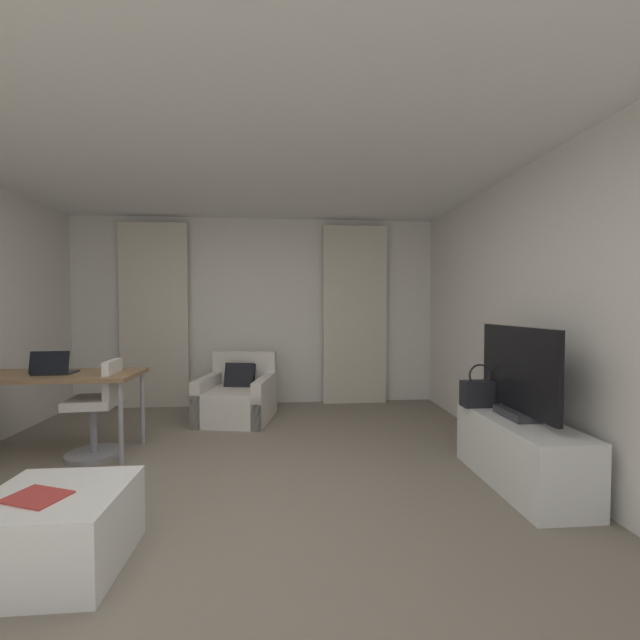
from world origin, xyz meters
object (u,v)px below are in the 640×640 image
object	(u,v)px
laptop	(54,369)
coffee_table	(56,531)
tv_console	(520,452)
armchair	(238,398)
tv_flatscreen	(518,375)
desk_chair	(98,414)
handbag_primary	(479,393)
desk	(54,380)
magazine_open	(37,497)

from	to	relation	value
laptop	coffee_table	size ratio (longest dim) A/B	0.50
tv_console	armchair	bearing A→B (deg)	139.71
coffee_table	tv_flatscreen	xyz separation A→B (m)	(2.98, 0.78, 0.64)
desk_chair	handbag_primary	distance (m)	3.42
armchair	coffee_table	world-z (taller)	armchair
desk	tv_flatscreen	xyz separation A→B (m)	(3.89, -0.89, 0.15)
coffee_table	tv_console	world-z (taller)	tv_console
tv_console	handbag_primary	bearing A→B (deg)	107.43
laptop	tv_console	distance (m)	4.01
armchair	tv_flatscreen	world-z (taller)	tv_flatscreen
desk	desk_chair	distance (m)	0.50
coffee_table	handbag_primary	bearing A→B (deg)	21.70
tv_flatscreen	laptop	bearing A→B (deg)	167.76
tv_flatscreen	armchair	bearing A→B (deg)	140.37
laptop	handbag_primary	xyz separation A→B (m)	(3.75, -0.49, -0.17)
coffee_table	tv_flatscreen	distance (m)	3.15
tv_console	coffee_table	bearing A→B (deg)	-166.15
desk	tv_flatscreen	world-z (taller)	tv_flatscreen
magazine_open	tv_flatscreen	distance (m)	3.18
desk	tv_console	world-z (taller)	desk
tv_console	magazine_open	bearing A→B (deg)	-165.36
armchair	desk	xyz separation A→B (m)	(-1.52, -1.08, 0.44)
handbag_primary	desk_chair	bearing A→B (deg)	171.69
desk	coffee_table	size ratio (longest dim) A/B	2.16
armchair	desk	size ratio (longest dim) A/B	0.68
laptop	armchair	bearing A→B (deg)	36.92
magazine_open	tv_flatscreen	size ratio (longest dim) A/B	0.34
desk	handbag_primary	bearing A→B (deg)	-8.02
magazine_open	laptop	bearing A→B (deg)	116.42
coffee_table	tv_console	xyz separation A→B (m)	(2.98, 0.73, 0.05)
desk_chair	handbag_primary	world-z (taller)	desk_chair
armchair	coffee_table	size ratio (longest dim) A/B	1.48
desk_chair	laptop	distance (m)	0.56
desk_chair	tv_flatscreen	bearing A→B (deg)	-13.61
armchair	tv_console	size ratio (longest dim) A/B	0.85
magazine_open	coffee_table	bearing A→B (deg)	45.35
desk	coffee_table	xyz separation A→B (m)	(0.91, -1.67, -0.49)
magazine_open	tv_console	world-z (taller)	tv_console
desk_chair	tv_flatscreen	xyz separation A→B (m)	(3.50, -0.85, 0.45)
laptop	tv_flatscreen	size ratio (longest dim) A/B	0.34
desk	laptop	xyz separation A→B (m)	(0.02, -0.05, 0.11)
armchair	desk	bearing A→B (deg)	-144.57
coffee_table	magazine_open	bearing A→B (deg)	-134.65
desk_chair	tv_console	bearing A→B (deg)	-14.33
desk_chair	tv_flatscreen	distance (m)	3.63
magazine_open	tv_flatscreen	world-z (taller)	tv_flatscreen
coffee_table	tv_console	bearing A→B (deg)	13.85
laptop	tv_console	world-z (taller)	laptop
tv_console	tv_flatscreen	world-z (taller)	tv_flatscreen
desk_chair	tv_flatscreen	size ratio (longest dim) A/B	0.89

